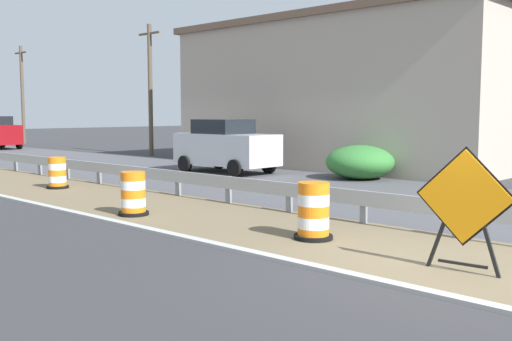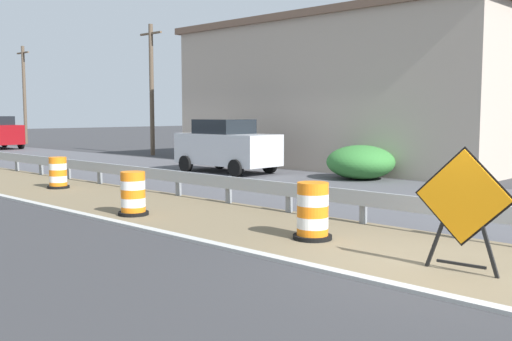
% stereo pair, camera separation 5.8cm
% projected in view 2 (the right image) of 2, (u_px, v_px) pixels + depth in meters
% --- Properties ---
extents(ground_plane, '(160.00, 160.00, 0.00)m').
position_uv_depth(ground_plane, '(450.00, 271.00, 8.67)').
color(ground_plane, '#333335').
extents(median_dirt_strip, '(3.64, 120.00, 0.01)m').
position_uv_depth(median_dirt_strip, '(468.00, 263.00, 9.12)').
color(median_dirt_strip, '#706047').
rests_on(median_dirt_strip, ground).
extents(curb_near_edge, '(0.20, 120.00, 0.11)m').
position_uv_depth(curb_near_edge, '(406.00, 289.00, 7.73)').
color(curb_near_edge, '#ADADA8').
rests_on(curb_near_edge, ground).
extents(guardrail_median, '(0.18, 51.09, 0.71)m').
position_uv_depth(guardrail_median, '(455.00, 211.00, 10.86)').
color(guardrail_median, '#999EA3').
rests_on(guardrail_median, ground).
extents(warning_sign_diamond, '(0.17, 1.46, 1.86)m').
position_uv_depth(warning_sign_diamond, '(463.00, 203.00, 8.48)').
color(warning_sign_diamond, black).
rests_on(warning_sign_diamond, ground).
extents(traffic_barrel_nearest, '(0.73, 0.73, 1.06)m').
position_uv_depth(traffic_barrel_nearest, '(313.00, 214.00, 10.79)').
color(traffic_barrel_nearest, orange).
rests_on(traffic_barrel_nearest, ground).
extents(traffic_barrel_close, '(0.69, 0.69, 1.00)m').
position_uv_depth(traffic_barrel_close, '(133.00, 196.00, 13.34)').
color(traffic_barrel_close, orange).
rests_on(traffic_barrel_close, ground).
extents(traffic_barrel_mid, '(0.66, 0.66, 0.97)m').
position_uv_depth(traffic_barrel_mid, '(58.00, 174.00, 18.12)').
color(traffic_barrel_mid, orange).
rests_on(traffic_barrel_mid, ground).
extents(car_trailing_near_lane, '(2.08, 4.27, 2.08)m').
position_uv_depth(car_trailing_near_lane, '(227.00, 146.00, 22.94)').
color(car_trailing_near_lane, silver).
rests_on(car_trailing_near_lane, ground).
extents(roadside_shop_near, '(8.25, 15.39, 6.40)m').
position_uv_depth(roadside_shop_near, '(355.00, 93.00, 26.40)').
color(roadside_shop_near, '#AD9E8E').
rests_on(roadside_shop_near, ground).
extents(utility_pole_near, '(0.24, 1.80, 8.66)m').
position_uv_depth(utility_pole_near, '(421.00, 54.00, 21.69)').
color(utility_pole_near, brown).
rests_on(utility_pole_near, ground).
extents(utility_pole_mid, '(0.24, 1.80, 7.12)m').
position_uv_depth(utility_pole_mid, '(152.00, 87.00, 32.00)').
color(utility_pole_mid, brown).
rests_on(utility_pole_mid, ground).
extents(utility_pole_far, '(0.24, 1.80, 7.31)m').
position_uv_depth(utility_pole_far, '(24.00, 93.00, 44.12)').
color(utility_pole_far, brown).
rests_on(utility_pole_far, ground).
extents(bush_roadside, '(2.40, 2.40, 1.20)m').
position_uv_depth(bush_roadside, '(361.00, 162.00, 20.62)').
color(bush_roadside, '#337533').
rests_on(bush_roadside, ground).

